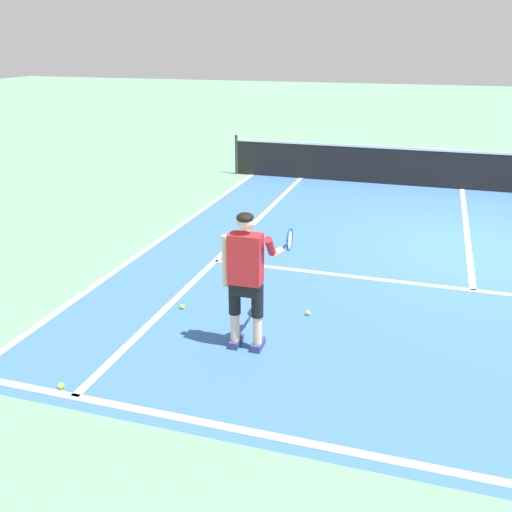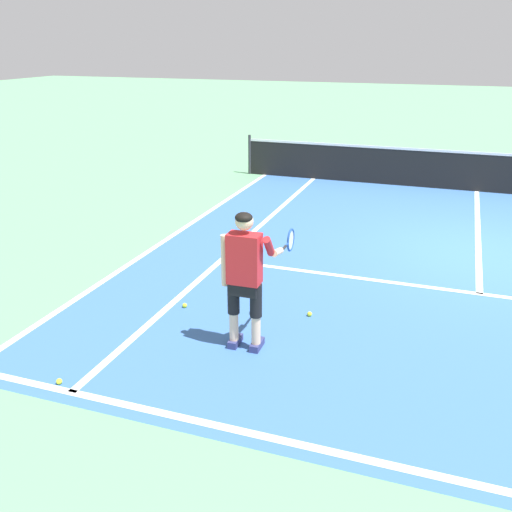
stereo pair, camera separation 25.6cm
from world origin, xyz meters
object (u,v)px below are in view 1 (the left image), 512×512
Objects in this scene: tennis_ball_by_baseline at (61,386)px; tennis_ball_mid_court at (308,313)px; tennis_ball_near_feet at (182,307)px; tennis_player at (247,272)px.

tennis_ball_mid_court is (2.16, 2.49, 0.00)m from tennis_ball_by_baseline.
tennis_ball_mid_court is (1.71, 0.32, 0.00)m from tennis_ball_near_feet.
tennis_ball_near_feet and tennis_ball_mid_court have the same top height.
tennis_ball_near_feet is (-1.19, 0.73, -0.96)m from tennis_player.
tennis_ball_mid_court is (0.52, 1.05, -0.96)m from tennis_player.
tennis_ball_by_baseline and tennis_ball_mid_court have the same top height.
tennis_player is 1.52m from tennis_ball_mid_court.
tennis_ball_near_feet is at bearing 148.40° from tennis_player.
tennis_ball_near_feet is at bearing -169.33° from tennis_ball_mid_court.
tennis_ball_near_feet is 2.21m from tennis_ball_by_baseline.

